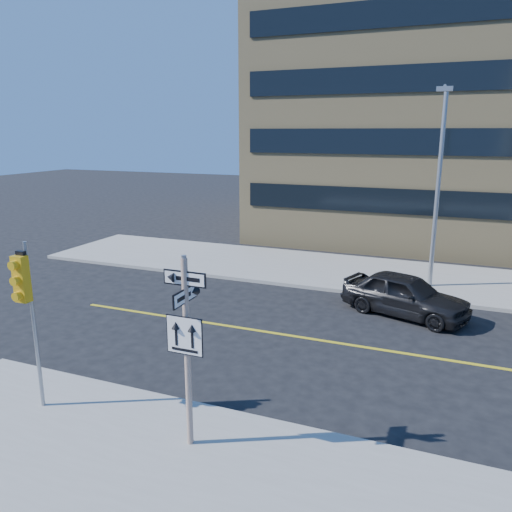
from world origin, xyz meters
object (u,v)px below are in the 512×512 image
at_px(sign_pole, 187,342).
at_px(parked_car_a, 405,295).
at_px(traffic_signal, 25,292).
at_px(streetlight_a, 439,177).

relative_size(sign_pole, parked_car_a, 0.89).
distance_m(sign_pole, parked_car_a, 10.55).
relative_size(sign_pole, traffic_signal, 1.02).
relative_size(sign_pole, streetlight_a, 0.51).
height_order(sign_pole, traffic_signal, sign_pole).
xyz_separation_m(traffic_signal, parked_car_a, (7.32, 10.02, -2.25)).
bearing_deg(sign_pole, parked_car_a, 71.41).
bearing_deg(sign_pole, traffic_signal, -177.89).
bearing_deg(traffic_signal, parked_car_a, 53.85).
xyz_separation_m(traffic_signal, streetlight_a, (8.00, 13.42, 1.73)).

